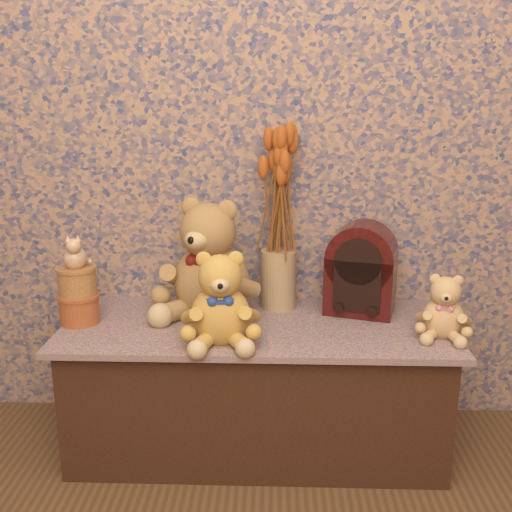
{
  "coord_description": "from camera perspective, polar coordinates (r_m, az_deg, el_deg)",
  "views": [
    {
      "loc": [
        0.06,
        -0.53,
        1.15
      ],
      "look_at": [
        0.0,
        1.2,
        0.69
      ],
      "focal_mm": 40.87,
      "sensor_mm": 36.0,
      "label": 1
    }
  ],
  "objects": [
    {
      "name": "display_shelf",
      "position": [
        2.01,
        0.05,
        -12.51
      ],
      "size": [
        1.25,
        0.52,
        0.45
      ],
      "primitive_type": "cube",
      "color": "navy",
      "rests_on": "ground"
    },
    {
      "name": "teddy_large",
      "position": [
        1.94,
        -4.4,
        0.32
      ],
      "size": [
        0.46,
        0.5,
        0.42
      ],
      "primitive_type": null,
      "rotation": [
        0.0,
        0.0,
        -0.39
      ],
      "color": "olive",
      "rests_on": "display_shelf"
    },
    {
      "name": "teddy_medium",
      "position": [
        1.74,
        -3.51,
        -3.62
      ],
      "size": [
        0.26,
        0.3,
        0.3
      ],
      "primitive_type": null,
      "rotation": [
        0.0,
        0.0,
        0.1
      ],
      "color": "#B08831",
      "rests_on": "display_shelf"
    },
    {
      "name": "teddy_small",
      "position": [
        1.87,
        17.96,
        -4.38
      ],
      "size": [
        0.21,
        0.23,
        0.21
      ],
      "primitive_type": null,
      "rotation": [
        0.0,
        0.0,
        -0.22
      ],
      "color": "tan",
      "rests_on": "display_shelf"
    },
    {
      "name": "cathedral_radio",
      "position": [
        2.0,
        10.27,
        -1.17
      ],
      "size": [
        0.26,
        0.22,
        0.31
      ],
      "primitive_type": null,
      "rotation": [
        0.0,
        0.0,
        -0.29
      ],
      "color": "#35090A",
      "rests_on": "display_shelf"
    },
    {
      "name": "ceramic_vase",
      "position": [
        2.03,
        2.21,
        -2.26
      ],
      "size": [
        0.13,
        0.13,
        0.2
      ],
      "primitive_type": "cylinder",
      "rotation": [
        0.0,
        0.0,
        -0.03
      ],
      "color": "tan",
      "rests_on": "display_shelf"
    },
    {
      "name": "dried_stalks",
      "position": [
        1.96,
        2.3,
        6.48
      ],
      "size": [
        0.24,
        0.24,
        0.42
      ],
      "primitive_type": null,
      "rotation": [
        0.0,
        0.0,
        -0.09
      ],
      "color": "#B6541D",
      "rests_on": "ceramic_vase"
    },
    {
      "name": "biscuit_tin_lower",
      "position": [
        1.99,
        -16.89,
        -4.99
      ],
      "size": [
        0.15,
        0.15,
        0.09
      ],
      "primitive_type": "cylinder",
      "rotation": [
        0.0,
        0.0,
        0.24
      ],
      "color": "#C97F3B",
      "rests_on": "display_shelf"
    },
    {
      "name": "biscuit_tin_upper",
      "position": [
        1.96,
        -17.1,
        -2.43
      ],
      "size": [
        0.14,
        0.14,
        0.09
      ],
      "primitive_type": "cylinder",
      "rotation": [
        0.0,
        0.0,
        -0.15
      ],
      "color": "#DFB061",
      "rests_on": "biscuit_tin_lower"
    },
    {
      "name": "cat_figurine",
      "position": [
        1.93,
        -17.33,
        0.52
      ],
      "size": [
        0.1,
        0.11,
        0.11
      ],
      "primitive_type": null,
      "rotation": [
        0.0,
        0.0,
        0.26
      ],
      "color": "silver",
      "rests_on": "biscuit_tin_upper"
    }
  ]
}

